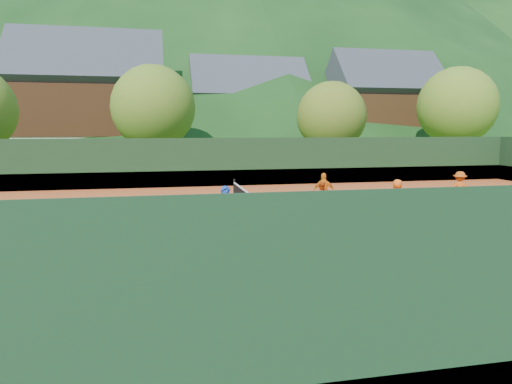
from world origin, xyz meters
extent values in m
plane|color=#32531A|center=(0.00, 0.00, 0.00)|extent=(400.00, 400.00, 0.00)
cube|color=#C14B1F|center=(0.00, 0.00, 0.01)|extent=(40.00, 24.00, 0.02)
cone|color=#143412|center=(90.00, 150.00, 47.50)|extent=(260.00, 260.00, 95.00)
imported|color=#1A3FAA|center=(-1.53, -1.99, 0.92)|extent=(0.72, 0.53, 1.79)
imported|color=#CB4812|center=(2.87, 1.40, 0.73)|extent=(0.85, 0.76, 1.43)
imported|color=orange|center=(3.53, 2.83, 0.84)|extent=(1.03, 0.67, 1.63)
imported|color=orange|center=(6.33, 1.47, 0.74)|extent=(0.72, 0.49, 1.44)
imported|color=#CB5012|center=(9.84, 2.19, 0.84)|extent=(1.21, 0.98, 1.64)
sphere|color=#E4F428|center=(-6.42, -1.85, 0.05)|extent=(0.07, 0.07, 0.07)
sphere|color=#E4F428|center=(-3.50, -7.61, 0.05)|extent=(0.07, 0.07, 0.07)
sphere|color=#E4F428|center=(4.37, -3.77, 0.05)|extent=(0.07, 0.07, 0.07)
sphere|color=#E4F428|center=(-2.75, -6.55, 0.05)|extent=(0.07, 0.07, 0.07)
sphere|color=#E4F428|center=(-5.89, -4.50, 0.05)|extent=(0.07, 0.07, 0.07)
sphere|color=#E4F428|center=(-6.19, -3.89, 0.05)|extent=(0.07, 0.07, 0.07)
sphere|color=#E4F428|center=(-3.56, -1.87, 0.05)|extent=(0.07, 0.07, 0.07)
sphere|color=#E4F428|center=(-4.02, -8.80, 0.05)|extent=(0.07, 0.07, 0.07)
sphere|color=#E4F428|center=(-4.13, -0.93, 0.05)|extent=(0.07, 0.07, 0.07)
sphere|color=#E4F428|center=(-1.11, -7.60, 0.05)|extent=(0.07, 0.07, 0.07)
sphere|color=#E4F428|center=(4.33, -2.88, 0.05)|extent=(0.07, 0.07, 0.07)
sphere|color=#E4F428|center=(-7.03, -3.30, 0.05)|extent=(0.07, 0.07, 0.07)
sphere|color=#E4F428|center=(3.13, -3.64, 0.05)|extent=(0.07, 0.07, 0.07)
cube|color=white|center=(0.00, -5.49, 0.02)|extent=(23.77, 0.06, 0.00)
cube|color=white|center=(0.00, 5.49, 0.02)|extent=(23.77, 0.06, 0.00)
cube|color=white|center=(0.00, -4.12, 0.02)|extent=(23.77, 0.06, 0.00)
cube|color=white|center=(0.00, 4.12, 0.02)|extent=(23.77, 0.06, 0.00)
cube|color=silver|center=(-6.40, 0.00, 0.02)|extent=(0.06, 8.23, 0.00)
cube|color=white|center=(6.40, 0.00, 0.02)|extent=(0.06, 8.23, 0.00)
cube|color=white|center=(0.00, 0.00, 0.02)|extent=(12.80, 0.06, 0.00)
cube|color=white|center=(0.00, 0.00, 0.02)|extent=(0.06, 10.97, 0.00)
cube|color=black|center=(0.00, 0.00, 0.47)|extent=(0.03, 11.97, 0.90)
cube|color=white|center=(0.00, 0.00, 0.94)|extent=(0.05, 11.97, 0.06)
cylinder|color=black|center=(0.00, -5.99, 0.57)|extent=(0.10, 0.10, 1.10)
cylinder|color=black|center=(0.00, 5.99, 0.57)|extent=(0.10, 0.10, 1.10)
cube|color=black|center=(0.00, 12.00, 1.52)|extent=(40.00, 0.05, 3.00)
cube|color=#185526|center=(0.00, 12.00, 0.52)|extent=(40.40, 0.05, 1.00)
cube|color=black|center=(0.00, -12.00, 1.52)|extent=(40.00, 0.05, 3.00)
cube|color=beige|center=(-10.00, 30.00, 1.44)|extent=(12.00, 9.00, 2.88)
cube|color=#331B0E|center=(-10.00, 30.00, 5.12)|extent=(12.24, 9.18, 4.48)
cube|color=#3D3D44|center=(-10.00, 30.00, 7.96)|extent=(13.80, 9.93, 9.93)
cube|color=beige|center=(6.00, 34.00, 1.26)|extent=(11.00, 8.00, 2.52)
cube|color=#381C0F|center=(6.00, 34.00, 4.48)|extent=(11.22, 8.16, 3.92)
cube|color=#3E3F46|center=(6.00, 34.00, 7.04)|extent=(12.65, 8.82, 8.82)
cube|color=beige|center=(20.00, 30.00, 1.35)|extent=(10.00, 8.00, 2.70)
cube|color=#341D0E|center=(20.00, 30.00, 4.80)|extent=(10.20, 8.16, 4.20)
cube|color=#3C3C43|center=(20.00, 30.00, 7.50)|extent=(11.50, 8.82, 8.82)
cylinder|color=#3C2718|center=(-4.00, 20.00, 1.44)|extent=(0.36, 0.36, 2.88)
sphere|color=#46711E|center=(-4.00, 20.00, 5.20)|extent=(6.40, 6.40, 6.40)
cylinder|color=#3C2818|center=(10.00, 19.00, 1.26)|extent=(0.36, 0.36, 2.52)
sphere|color=#4C6B1C|center=(10.00, 19.00, 4.55)|extent=(5.60, 5.60, 5.60)
cylinder|color=#3C2518|center=(22.00, 20.00, 1.53)|extent=(0.36, 0.36, 3.06)
sphere|color=#4C7820|center=(22.00, 20.00, 5.53)|extent=(6.80, 6.80, 6.80)
camera|label=1|loc=(-3.49, -16.17, 3.63)|focal=32.00mm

